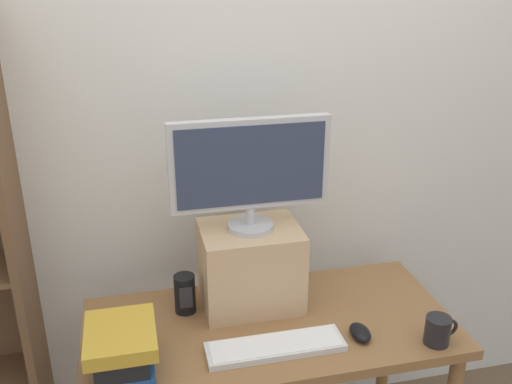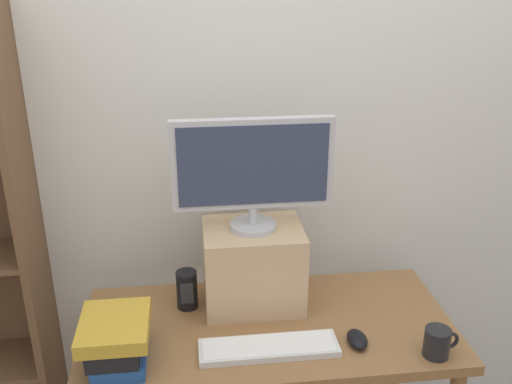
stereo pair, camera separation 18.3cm
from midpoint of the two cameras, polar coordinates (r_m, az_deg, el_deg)
name	(u,v)px [view 2 (the right image)]	position (r m, az deg, el deg)	size (l,w,h in m)	color
back_wall	(253,132)	(2.17, 2.09, 5.95)	(7.00, 0.08, 2.60)	silver
desk	(268,347)	(2.07, 3.84, -15.26)	(1.26, 0.60, 0.75)	olive
riser_box	(253,266)	(2.04, 2.29, -7.47)	(0.35, 0.27, 0.30)	tan
computer_monitor	(253,169)	(1.89, 2.46, 2.27)	(0.54, 0.16, 0.39)	#B7B7BA
keyboard	(269,348)	(1.88, 4.17, -15.36)	(0.45, 0.12, 0.02)	silver
computer_mouse	(357,339)	(1.95, 12.83, -14.24)	(0.06, 0.10, 0.04)	black
book_stack	(116,340)	(1.83, -10.97, -14.40)	(0.21, 0.24, 0.15)	navy
coffee_mug	(438,342)	(1.96, 20.37, -14.00)	(0.11, 0.08, 0.10)	black
desk_speaker	(187,290)	(2.06, -4.38, -9.78)	(0.07, 0.08, 0.14)	black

